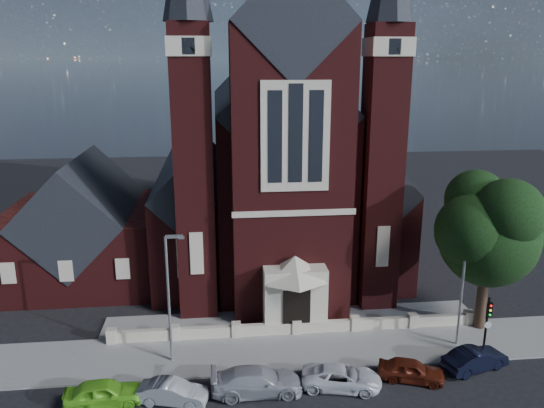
# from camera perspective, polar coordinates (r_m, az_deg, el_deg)

# --- Properties ---
(ground) EXTENTS (120.00, 120.00, 0.00)m
(ground) POSITION_cam_1_polar(r_m,az_deg,el_deg) (43.99, 0.96, -8.44)
(ground) COLOR black
(ground) RESTS_ON ground
(pavement_strip) EXTENTS (60.00, 5.00, 0.12)m
(pavement_strip) POSITION_cam_1_polar(r_m,az_deg,el_deg) (34.74, 3.14, -15.40)
(pavement_strip) COLOR gray
(pavement_strip) RESTS_ON ground
(forecourt_paving) EXTENTS (26.00, 3.00, 0.14)m
(forecourt_paving) POSITION_cam_1_polar(r_m,az_deg,el_deg) (38.19, 2.17, -12.35)
(forecourt_paving) COLOR gray
(forecourt_paving) RESTS_ON ground
(forecourt_wall) EXTENTS (24.00, 0.40, 0.90)m
(forecourt_wall) POSITION_cam_1_polar(r_m,az_deg,el_deg) (36.45, 2.63, -13.80)
(forecourt_wall) COLOR beige
(forecourt_wall) RESTS_ON ground
(church) EXTENTS (20.01, 34.90, 29.20)m
(church) POSITION_cam_1_polar(r_m,az_deg,el_deg) (49.08, -0.12, 4.12)
(church) COLOR #481313
(church) RESTS_ON ground
(parish_hall) EXTENTS (12.00, 12.20, 10.24)m
(parish_hall) POSITION_cam_1_polar(r_m,az_deg,el_deg) (46.42, -19.52, -2.77)
(parish_hall) COLOR #481313
(parish_hall) RESTS_ON ground
(street_tree) EXTENTS (6.40, 6.60, 10.70)m
(street_tree) POSITION_cam_1_polar(r_m,az_deg,el_deg) (36.94, 22.70, -2.86)
(street_tree) COLOR black
(street_tree) RESTS_ON ground
(street_lamp_left) EXTENTS (1.16, 0.22, 8.09)m
(street_lamp_left) POSITION_cam_1_polar(r_m,az_deg,el_deg) (31.93, -10.94, -9.27)
(street_lamp_left) COLOR gray
(street_lamp_left) RESTS_ON ground
(street_lamp_right) EXTENTS (1.16, 0.22, 8.09)m
(street_lamp_right) POSITION_cam_1_polar(r_m,az_deg,el_deg) (35.18, 19.99, -7.58)
(street_lamp_right) COLOR gray
(street_lamp_right) RESTS_ON ground
(traffic_signal) EXTENTS (0.28, 0.42, 4.00)m
(traffic_signal) POSITION_cam_1_polar(r_m,az_deg,el_deg) (35.13, 22.17, -11.45)
(traffic_signal) COLOR black
(traffic_signal) RESTS_ON ground
(car_lime_van) EXTENTS (4.21, 2.00, 1.39)m
(car_lime_van) POSITION_cam_1_polar(r_m,az_deg,el_deg) (31.04, -17.66, -18.79)
(car_lime_van) COLOR #73D22A
(car_lime_van) RESTS_ON ground
(car_silver_a) EXTENTS (3.93, 2.11, 1.23)m
(car_silver_a) POSITION_cam_1_polar(r_m,az_deg,el_deg) (30.37, -10.62, -19.29)
(car_silver_a) COLOR #A0A3A7
(car_silver_a) RESTS_ON ground
(car_silver_b) EXTENTS (5.03, 2.06, 1.46)m
(car_silver_b) POSITION_cam_1_polar(r_m,az_deg,el_deg) (30.55, -1.61, -18.51)
(car_silver_b) COLOR #ACACB4
(car_silver_b) RESTS_ON ground
(car_white_suv) EXTENTS (4.78, 2.95, 1.23)m
(car_white_suv) POSITION_cam_1_polar(r_m,az_deg,el_deg) (31.27, 7.49, -18.02)
(car_white_suv) COLOR white
(car_white_suv) RESTS_ON ground
(car_dark_red) EXTENTS (4.00, 2.62, 1.27)m
(car_dark_red) POSITION_cam_1_polar(r_m,az_deg,el_deg) (32.58, 14.74, -16.91)
(car_dark_red) COLOR #5A1D0F
(car_dark_red) RESTS_ON ground
(car_navy) EXTENTS (4.30, 2.59, 1.34)m
(car_navy) POSITION_cam_1_polar(r_m,az_deg,el_deg) (34.64, 21.01, -15.31)
(car_navy) COLOR black
(car_navy) RESTS_ON ground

